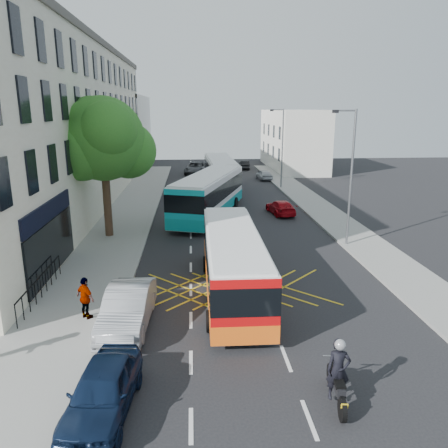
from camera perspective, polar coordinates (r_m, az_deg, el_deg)
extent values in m
plane|color=black|center=(15.53, 8.10, -16.98)|extent=(120.00, 120.00, 0.00)
cube|color=gray|center=(29.52, -14.71, -1.54)|extent=(5.00, 70.00, 0.15)
cube|color=gray|center=(30.87, 15.91, -0.91)|extent=(3.00, 70.00, 0.15)
cube|color=beige|center=(38.97, -20.99, 11.45)|extent=(8.00, 45.00, 13.00)
cube|color=#59544C|center=(39.27, -21.96, 21.30)|extent=(8.30, 45.00, 0.50)
cube|color=black|center=(22.48, -22.01, 1.54)|extent=(0.12, 7.00, 0.90)
cube|color=black|center=(22.93, -21.58, -2.84)|extent=(0.12, 7.00, 2.60)
cube|color=silver|center=(68.81, -13.68, 11.80)|extent=(8.00, 20.00, 10.00)
cube|color=silver|center=(62.60, 8.90, 10.86)|extent=(6.00, 18.00, 8.00)
cylinder|color=#382619|center=(28.98, -15.00, 2.78)|extent=(0.50, 0.50, 4.40)
sphere|color=#1E631C|center=(28.45, -15.55, 10.68)|extent=(5.20, 5.20, 5.20)
sphere|color=#1E631C|center=(29.06, -12.40, 9.36)|extent=(3.60, 3.60, 3.60)
sphere|color=#1E631C|center=(28.16, -18.12, 9.23)|extent=(3.80, 3.80, 3.80)
sphere|color=#1E631C|center=(27.03, -14.89, 11.81)|extent=(3.40, 3.40, 3.40)
sphere|color=#1E631C|center=(29.64, -16.83, 12.68)|extent=(3.20, 3.20, 3.20)
cylinder|color=slate|center=(26.86, 16.27, 5.68)|extent=(0.14, 0.14, 8.00)
cylinder|color=slate|center=(26.36, 15.63, 14.09)|extent=(1.20, 0.10, 0.10)
cube|color=black|center=(26.17, 14.35, 14.06)|extent=(0.35, 0.15, 0.18)
cylinder|color=slate|center=(46.00, 7.62, 9.72)|extent=(0.14, 0.14, 8.00)
cylinder|color=slate|center=(45.71, 7.03, 14.60)|extent=(1.20, 0.10, 0.10)
cube|color=black|center=(45.60, 6.26, 14.56)|extent=(0.35, 0.15, 0.18)
cube|color=silver|center=(19.57, 1.18, -4.86)|extent=(2.43, 10.24, 2.46)
cube|color=silver|center=(19.18, 1.20, -1.26)|extent=(2.24, 10.04, 0.11)
cube|color=black|center=(19.46, 1.18, -3.89)|extent=(2.49, 10.30, 1.02)
cube|color=#FF6315|center=(19.88, 1.16, -7.19)|extent=(2.48, 10.29, 0.70)
cube|color=red|center=(14.90, 2.84, -11.35)|extent=(2.36, 0.12, 2.32)
cube|color=#FF0C0C|center=(15.12, -0.72, -13.69)|extent=(0.25, 0.06, 0.25)
cube|color=#FF0C0C|center=(15.31, 6.30, -13.40)|extent=(0.25, 0.06, 0.25)
cylinder|color=black|center=(22.52, -2.39, -5.26)|extent=(0.27, 0.84, 0.84)
cylinder|color=black|center=(22.68, 3.50, -5.12)|extent=(0.27, 0.84, 0.84)
cylinder|color=black|center=(16.81, -1.88, -12.55)|extent=(0.27, 0.84, 0.84)
cylinder|color=black|center=(17.03, 6.14, -12.26)|extent=(0.27, 0.84, 0.84)
cube|color=silver|center=(33.68, -1.94, 3.95)|extent=(6.23, 12.05, 2.84)
cube|color=silver|center=(33.43, -1.96, 6.43)|extent=(5.95, 11.75, 0.13)
cube|color=black|center=(33.60, -1.95, 4.63)|extent=(6.31, 12.12, 1.18)
cube|color=#0B9193|center=(33.88, -1.93, 2.30)|extent=(6.29, 12.11, 0.80)
cube|color=#0EA5AE|center=(28.19, -5.20, 1.81)|extent=(2.62, 0.94, 2.68)
cube|color=#FF0C0C|center=(28.73, -7.23, 0.45)|extent=(0.26, 0.14, 0.25)
cube|color=#FF0C0C|center=(28.03, -3.06, 0.19)|extent=(0.26, 0.14, 0.25)
cylinder|color=black|center=(37.33, -2.56, 2.97)|extent=(0.59, 1.01, 0.97)
cylinder|color=black|center=(36.68, 1.47, 2.76)|extent=(0.59, 1.01, 0.97)
cylinder|color=black|center=(30.69, -6.35, 0.28)|extent=(0.59, 1.01, 0.97)
cylinder|color=black|center=(29.89, -1.52, -0.03)|extent=(0.59, 1.01, 0.97)
cube|color=silver|center=(45.69, -0.47, 6.76)|extent=(2.92, 11.46, 2.74)
cube|color=silver|center=(45.51, -0.47, 8.54)|extent=(2.70, 11.22, 0.12)
cube|color=black|center=(45.64, -0.47, 7.24)|extent=(2.98, 11.52, 1.14)
cube|color=#0D70A1|center=(45.83, -0.46, 5.58)|extent=(2.97, 11.51, 0.78)
cube|color=silver|center=(40.12, 0.31, 5.67)|extent=(2.63, 0.18, 2.59)
cube|color=#FF0C0C|center=(40.13, -1.18, 4.62)|extent=(0.25, 0.07, 0.25)
cube|color=#FF0C0C|center=(40.35, 1.79, 4.67)|extent=(0.25, 0.07, 0.25)
cylinder|color=black|center=(48.84, -2.33, 5.77)|extent=(0.32, 0.94, 0.93)
cylinder|color=black|center=(49.07, 0.70, 5.82)|extent=(0.32, 0.94, 0.93)
cylinder|color=black|center=(42.02, -1.73, 4.29)|extent=(0.32, 0.94, 0.93)
cylinder|color=black|center=(42.28, 1.78, 4.36)|extent=(0.32, 0.94, 0.93)
cylinder|color=black|center=(13.11, 15.21, -22.34)|extent=(0.20, 0.68, 0.67)
cylinder|color=black|center=(14.37, 13.78, -18.58)|extent=(0.20, 0.68, 0.67)
cube|color=black|center=(13.55, 14.54, -19.28)|extent=(0.37, 1.28, 0.23)
cube|color=black|center=(13.66, 14.36, -18.01)|extent=(0.35, 0.50, 0.21)
cube|color=black|center=(13.26, 14.83, -19.42)|extent=(0.33, 0.55, 0.11)
cylinder|color=slate|center=(14.11, 13.93, -17.34)|extent=(0.12, 0.46, 0.89)
cylinder|color=slate|center=(13.79, 14.16, -16.38)|extent=(0.63, 0.11, 0.04)
cube|color=gold|center=(12.83, 15.47, -21.95)|extent=(0.19, 0.04, 0.14)
imported|color=black|center=(13.29, 14.71, -17.93)|extent=(0.71, 0.51, 1.82)
sphere|color=#99999E|center=(12.89, 14.95, -15.01)|extent=(0.32, 0.32, 0.32)
imported|color=#0D1B36|center=(13.20, -15.56, -20.21)|extent=(1.99, 4.15, 1.37)
imported|color=#93969A|center=(17.41, -12.46, -10.63)|extent=(1.86, 4.75, 1.54)
imported|color=#A0060E|center=(34.98, 7.41, 2.17)|extent=(2.06, 4.02, 1.12)
imported|color=#3B3E43|center=(56.60, -3.71, 7.30)|extent=(3.19, 5.72, 1.51)
imported|color=#B1B4BA|center=(52.15, 5.28, 6.45)|extent=(1.69, 3.65, 1.21)
imported|color=black|center=(61.25, 2.67, 7.73)|extent=(1.38, 3.61, 1.18)
imported|color=gray|center=(18.08, -17.64, -9.20)|extent=(1.02, 0.97, 1.70)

